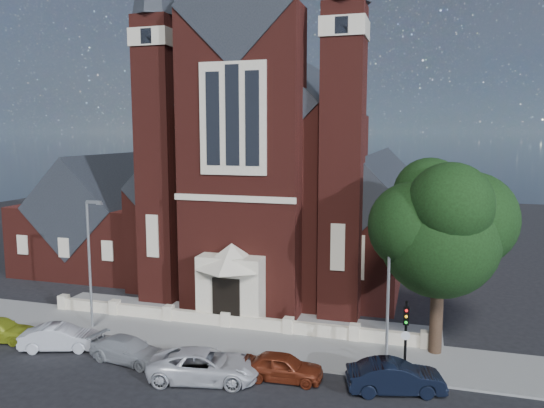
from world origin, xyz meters
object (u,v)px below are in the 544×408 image
Objects in this scene: church at (291,177)px; street_lamp_right at (390,279)px; car_navy at (395,377)px; car_silver_a at (60,338)px; car_silver_b at (128,350)px; car_white_suv at (205,365)px; parish_hall at (107,223)px; street_tree at (442,231)px; car_dark_red at (282,367)px; street_lamp_left at (90,257)px; traffic_signal at (406,329)px.

church reaches higher than street_lamp_right.
street_lamp_right is 4.96m from car_navy.
car_silver_a reaches higher than car_silver_b.
car_silver_a is at bearing 71.64° from car_white_suv.
parish_hall is at bearing 6.92° from car_silver_a.
street_tree is 1.95× the size of car_white_suv.
car_silver_a is 1.06× the size of car_dark_red.
church is at bearing 10.23° from car_dark_red.
car_dark_red is at bearing -14.32° from street_lamp_left.
street_lamp_left is at bearing 61.54° from car_silver_b.
car_silver_b is (-15.86, -5.30, -6.32)m from street_tree.
parish_hall is at bearing 47.80° from car_dark_red.
church is 8.72× the size of traffic_signal.
car_navy is (26.64, -17.08, -3.26)m from parish_hall.
car_silver_b is at bearing -54.09° from parish_hall.
street_lamp_right is 7.10m from car_dark_red.
car_white_suv is (-8.58, -4.44, -3.83)m from street_lamp_right.
car_navy reaches higher than car_dark_red.
street_lamp_right is at bearing -28.22° from parish_hall.
car_dark_red is (-4.88, -3.35, -3.91)m from street_lamp_right.
parish_hall is 31.27m from street_tree.
car_white_suv is 3.85m from car_dark_red.
parish_hall is at bearing 151.78° from street_lamp_right.
car_silver_b is 1.10× the size of car_dark_red.
street_lamp_left reaches higher than car_navy.
car_white_suv is (17.51, -18.44, -3.25)m from parish_hall.
parish_hall is 16.18m from street_lamp_left.
street_lamp_left is 2.01× the size of car_dark_red.
street_lamp_right is (10.09, -18.94, -3.59)m from church.
church is 24.58m from car_white_suv.
street_lamp_right reaches higher than car_dark_red.
car_silver_b is at bearing -112.43° from car_silver_a.
car_dark_red is (13.00, -0.07, -0.02)m from car_silver_a.
street_lamp_left is at bearing -175.24° from street_tree.
street_lamp_left is 1.89× the size of car_silver_a.
street_tree is at bearing -72.27° from car_white_suv.
car_white_suv is (9.42, -4.44, -3.83)m from street_lamp_left.
car_dark_red is (21.21, -17.35, -3.32)m from parish_hall.
church reaches higher than car_silver_a.
parish_hall reaches higher than car_navy.
parish_hall is 21.98m from car_silver_b.
car_dark_red is at bearing -79.12° from car_silver_b.
church is 8.66× the size of car_dark_red.
street_lamp_left reaches higher than car_white_suv.
street_lamp_left is at bearing 65.19° from car_navy.
street_lamp_right is 2.71m from traffic_signal.
traffic_signal is (11.00, -20.52, -5.60)m from church.
parish_hall is 3.03× the size of car_dark_red.
car_silver_b is at bearing -171.95° from traffic_signal.
church reaches higher than car_white_suv.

